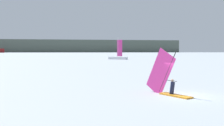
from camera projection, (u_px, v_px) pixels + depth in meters
The scene contains 4 objects.
ground_plane at pixel (184, 96), 19.57m from camera, with size 4000.00×4000.00×0.00m, color #9EA8B2.
windsurfer at pixel (167, 83), 19.92m from camera, with size 2.09×4.48×4.00m.
distant_headland at pixel (23, 47), 1042.72m from camera, with size 1192.58×358.18×45.32m, color #4C564C.
small_sailboat at pixel (118, 57), 109.60m from camera, with size 7.78×6.76×9.45m.
Camera 1 is at (-9.48, -17.85, 3.39)m, focal length 40.91 mm.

